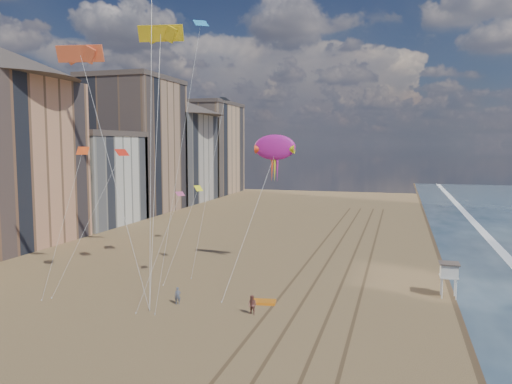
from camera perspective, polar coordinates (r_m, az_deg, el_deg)
wet_sand at (r=67.38m, az=23.99°, el=-7.52°), size 260.00×260.00×0.00m
tracks at (r=57.42m, az=8.71°, el=-9.31°), size 7.68×120.00×0.01m
buildings at (r=106.21m, az=-15.29°, el=4.71°), size 34.72×131.35×29.00m
lifeguard_stand at (r=51.43m, az=21.20°, el=-8.39°), size 1.87×1.87×3.38m
grounded_kite at (r=47.02m, az=0.92°, el=-12.46°), size 2.30×1.63×0.24m
show_kite at (r=57.31m, az=2.15°, el=5.08°), size 4.68×7.25×18.92m
kite_flyer_a at (r=47.15m, az=-8.94°, el=-11.63°), size 0.66×0.55×1.56m
kite_flyer_b at (r=43.85m, az=-0.43°, el=-12.79°), size 0.98×0.86×1.70m
small_kites at (r=56.04m, az=-10.44°, el=8.04°), size 13.87×18.47×17.99m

